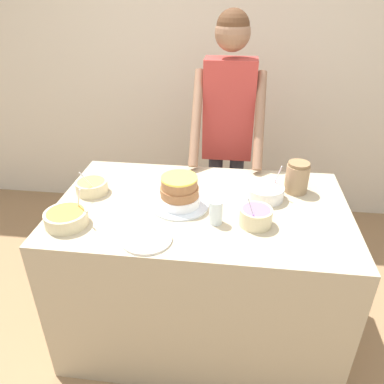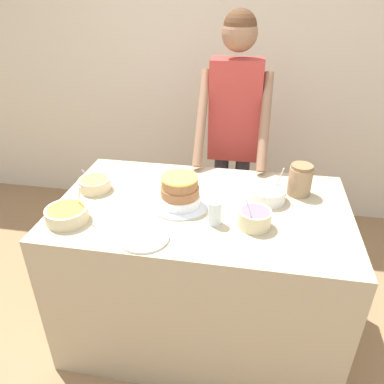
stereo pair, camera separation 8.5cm
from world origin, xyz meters
name	(u,v)px [view 1 (the left image)]	position (x,y,z in m)	size (l,w,h in m)	color
wall_back	(221,67)	(0.00, 2.00, 1.30)	(10.00, 0.05, 2.60)	beige
counter	(201,271)	(0.00, 0.46, 0.45)	(1.52, 0.91, 0.90)	tan
person_baker	(228,118)	(0.10, 1.20, 1.13)	(0.45, 0.48, 1.79)	#2D2D38
cake	(180,193)	(-0.11, 0.44, 0.97)	(0.30, 0.30, 0.17)	silver
frosting_bowl_pink	(265,191)	(0.33, 0.57, 0.94)	(0.21, 0.21, 0.19)	white
frosting_bowl_yellow	(92,186)	(-0.61, 0.52, 0.94)	(0.17, 0.17, 0.16)	beige
frosting_bowl_purple	(256,216)	(0.27, 0.31, 0.95)	(0.16, 0.16, 0.17)	beige
frosting_bowl_orange	(66,218)	(-0.62, 0.20, 0.94)	(0.20, 0.20, 0.19)	beige
drinking_glass	(216,212)	(0.08, 0.30, 0.96)	(0.06, 0.06, 0.12)	silver
ceramic_plate	(147,239)	(-0.22, 0.12, 0.91)	(0.23, 0.23, 0.01)	white
stoneware_jar	(297,177)	(0.50, 0.67, 0.99)	(0.13, 0.13, 0.17)	#9E7F5B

